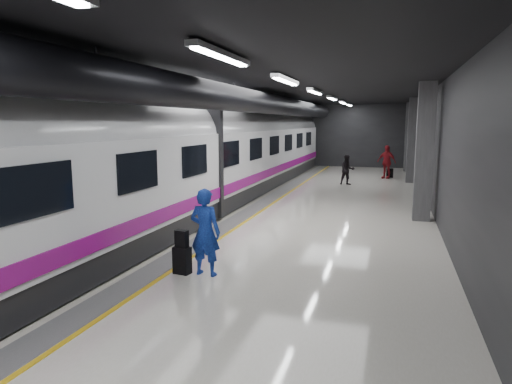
% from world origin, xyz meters
% --- Properties ---
extents(ground, '(40.00, 40.00, 0.00)m').
position_xyz_m(ground, '(0.00, 0.00, 0.00)').
color(ground, white).
rests_on(ground, ground).
extents(platform_hall, '(10.02, 40.02, 4.51)m').
position_xyz_m(platform_hall, '(-0.29, 0.96, 3.54)').
color(platform_hall, black).
rests_on(platform_hall, ground).
extents(train, '(3.05, 38.00, 4.05)m').
position_xyz_m(train, '(-3.25, -0.00, 2.07)').
color(train, black).
rests_on(train, ground).
extents(traveler_main, '(0.71, 0.50, 1.86)m').
position_xyz_m(traveler_main, '(-0.14, -5.18, 0.93)').
color(traveler_main, blue).
rests_on(traveler_main, ground).
extents(suitcase_main, '(0.39, 0.28, 0.58)m').
position_xyz_m(suitcase_main, '(-0.65, -5.26, 0.29)').
color(suitcase_main, black).
rests_on(suitcase_main, ground).
extents(shoulder_bag, '(0.30, 0.20, 0.37)m').
position_xyz_m(shoulder_bag, '(-0.64, -5.27, 0.77)').
color(shoulder_bag, black).
rests_on(shoulder_bag, suitcase_main).
extents(traveler_far_a, '(0.92, 0.83, 1.56)m').
position_xyz_m(traveler_far_a, '(1.34, 10.02, 0.78)').
color(traveler_far_a, black).
rests_on(traveler_far_a, ground).
extents(traveler_far_b, '(1.22, 0.89, 1.92)m').
position_xyz_m(traveler_far_b, '(3.23, 13.44, 0.96)').
color(traveler_far_b, maroon).
rests_on(traveler_far_b, ground).
extents(suitcase_far, '(0.39, 0.29, 0.53)m').
position_xyz_m(suitcase_far, '(3.43, 13.95, 0.27)').
color(suitcase_far, black).
rests_on(suitcase_far, ground).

